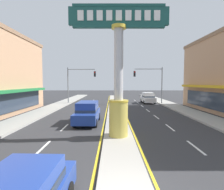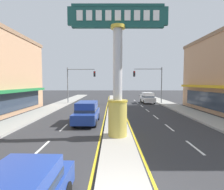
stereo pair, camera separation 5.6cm
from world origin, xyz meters
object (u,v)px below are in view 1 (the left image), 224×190
traffic_light_left_side (78,79)px  suv_near_right_lane (87,112)px  traffic_light_right_side (151,79)px  suv_far_right_lane (147,98)px  district_sign (118,74)px

traffic_light_left_side → suv_near_right_lane: (3.59, -14.68, -3.26)m
traffic_light_right_side → traffic_light_left_side: bearing=177.1°
traffic_light_left_side → suv_far_right_lane: bearing=3.3°
suv_near_right_lane → suv_far_right_lane: same height
traffic_light_left_side → district_sign: bearing=-71.9°
traffic_light_left_side → suv_far_right_lane: size_ratio=1.34×
district_sign → suv_far_right_lane: size_ratio=1.80×
district_sign → traffic_light_left_side: district_sign is taller
suv_far_right_lane → traffic_light_right_side: bearing=-78.0°
district_sign → traffic_light_left_side: 19.92m
district_sign → traffic_light_right_side: 19.32m
traffic_light_right_side → suv_far_right_lane: 3.54m
traffic_light_right_side → suv_far_right_lane: size_ratio=1.34×
traffic_light_right_side → suv_near_right_lane: traffic_light_right_side is taller
suv_near_right_lane → traffic_light_right_side: bearing=58.0°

